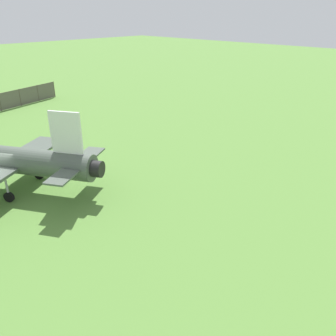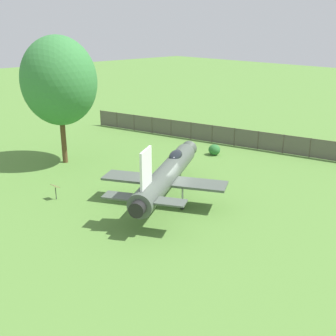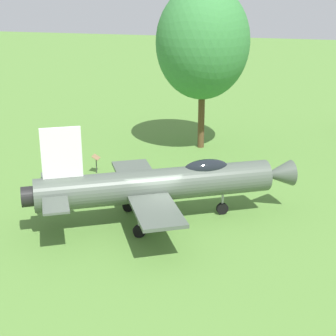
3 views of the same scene
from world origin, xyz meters
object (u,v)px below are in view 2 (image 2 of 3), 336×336
Objects in this scene: display_jet at (168,173)px; info_plaque at (55,188)px; shrub_near_fence at (214,150)px; shade_tree at (59,81)px.

display_jet is 10.78× the size of info_plaque.
info_plaque reaches higher than shrub_near_fence.
shade_tree reaches higher than display_jet.
info_plaque is (0.76, 16.53, 0.34)m from shrub_near_fence.
display_jet is 8.10m from info_plaque.
info_plaque is (5.39, 5.95, -1.08)m from display_jet.
shrub_near_fence is at bearing -124.26° from shade_tree.
shade_tree is 10.82m from info_plaque.
display_jet is 11.63m from shrub_near_fence.
display_jet is at bearing -132.18° from info_plaque.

